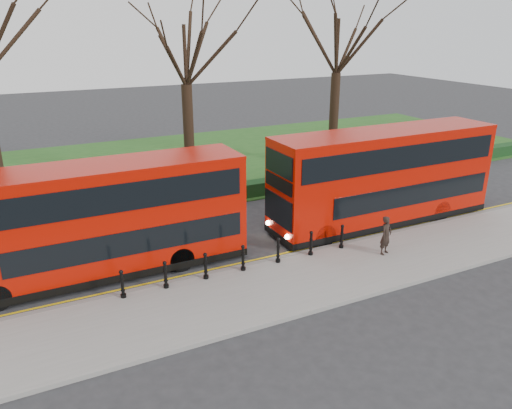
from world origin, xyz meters
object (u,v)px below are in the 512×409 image
bus_lead (102,221)px  bus_rear (383,178)px  bollard_row (243,258)px  pedestrian (386,235)px

bus_lead → bus_rear: bus_rear is taller
bollard_row → bus_lead: 5.48m
bollard_row → bus_lead: bearing=153.3°
bus_rear → pedestrian: bus_rear is taller
bollard_row → bus_rear: (8.18, 1.85, 1.62)m
bollard_row → bus_lead: size_ratio=0.86×
bus_lead → pedestrian: 11.24m
bollard_row → pedestrian: size_ratio=5.72×
pedestrian → bus_rear: bearing=33.4°
bollard_row → bus_rear: bus_rear is taller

